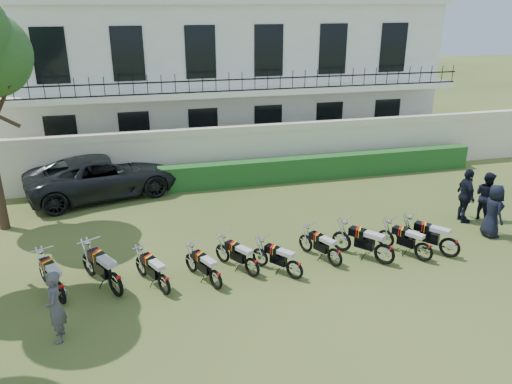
# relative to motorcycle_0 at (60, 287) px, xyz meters

# --- Properties ---
(ground) EXTENTS (100.00, 100.00, 0.00)m
(ground) POSITION_rel_motorcycle_0_xyz_m (6.64, 0.21, -0.49)
(ground) COLOR #3A5221
(ground) RESTS_ON ground
(perimeter_wall) EXTENTS (30.00, 0.35, 2.30)m
(perimeter_wall) POSITION_rel_motorcycle_0_xyz_m (6.64, 8.21, 0.68)
(perimeter_wall) COLOR beige
(perimeter_wall) RESTS_ON ground
(hedge) EXTENTS (18.00, 0.60, 1.00)m
(hedge) POSITION_rel_motorcycle_0_xyz_m (7.64, 7.41, 0.01)
(hedge) COLOR #1C4F1E
(hedge) RESTS_ON ground
(building) EXTENTS (20.40, 9.60, 7.40)m
(building) POSITION_rel_motorcycle_0_xyz_m (6.64, 14.17, 3.22)
(building) COLOR white
(building) RESTS_ON ground
(motorcycle_0) EXTENTS (0.95, 1.80, 1.06)m
(motorcycle_0) POSITION_rel_motorcycle_0_xyz_m (0.00, 0.00, 0.00)
(motorcycle_0) COLOR black
(motorcycle_0) RESTS_ON ground
(motorcycle_1) EXTENTS (1.15, 1.88, 1.15)m
(motorcycle_1) POSITION_rel_motorcycle_0_xyz_m (1.34, 0.01, 0.04)
(motorcycle_1) COLOR black
(motorcycle_1) RESTS_ON ground
(motorcycle_2) EXTENTS (0.90, 1.66, 0.99)m
(motorcycle_2) POSITION_rel_motorcycle_0_xyz_m (2.54, -0.20, -0.03)
(motorcycle_2) COLOR black
(motorcycle_2) RESTS_ON ground
(motorcycle_3) EXTENTS (0.86, 1.59, 0.94)m
(motorcycle_3) POSITION_rel_motorcycle_0_xyz_m (3.88, -0.26, -0.06)
(motorcycle_3) COLOR black
(motorcycle_3) RESTS_ON ground
(motorcycle_4) EXTENTS (1.01, 1.52, 0.95)m
(motorcycle_4) POSITION_rel_motorcycle_0_xyz_m (4.96, 0.13, -0.05)
(motorcycle_4) COLOR black
(motorcycle_4) RESTS_ON ground
(motorcycle_5) EXTENTS (1.14, 1.40, 0.94)m
(motorcycle_5) POSITION_rel_motorcycle_0_xyz_m (6.05, -0.27, -0.05)
(motorcycle_5) COLOR black
(motorcycle_5) RESTS_ON ground
(motorcycle_6) EXTENTS (0.86, 1.59, 0.94)m
(motorcycle_6) POSITION_rel_motorcycle_0_xyz_m (7.38, 0.11, -0.06)
(motorcycle_6) COLOR black
(motorcycle_6) RESTS_ON ground
(motorcycle_7) EXTENTS (1.35, 1.62, 1.10)m
(motorcycle_7) POSITION_rel_motorcycle_0_xyz_m (8.80, -0.13, 0.02)
(motorcycle_7) COLOR black
(motorcycle_7) RESTS_ON ground
(motorcycle_8) EXTENTS (1.05, 1.59, 0.99)m
(motorcycle_8) POSITION_rel_motorcycle_0_xyz_m (10.01, -0.22, -0.03)
(motorcycle_8) COLOR black
(motorcycle_8) RESTS_ON ground
(motorcycle_9) EXTENTS (1.32, 1.59, 1.07)m
(motorcycle_9) POSITION_rel_motorcycle_0_xyz_m (10.87, -0.21, 0.01)
(motorcycle_9) COLOR black
(motorcycle_9) RESTS_ON ground
(suv) EXTENTS (6.24, 4.02, 1.60)m
(suv) POSITION_rel_motorcycle_0_xyz_m (0.83, 7.56, 0.31)
(suv) COLOR black
(suv) RESTS_ON ground
(inspector) EXTENTS (0.45, 0.64, 1.70)m
(inspector) POSITION_rel_motorcycle_0_xyz_m (0.11, -1.46, 0.36)
(inspector) COLOR #525256
(inspector) RESTS_ON ground
(officer_3) EXTENTS (0.68, 0.93, 1.75)m
(officer_3) POSITION_rel_motorcycle_0_xyz_m (13.05, 0.80, 0.39)
(officer_3) COLOR black
(officer_3) RESTS_ON ground
(officer_4) EXTENTS (0.78, 0.93, 1.72)m
(officer_4) POSITION_rel_motorcycle_0_xyz_m (13.71, 2.01, 0.37)
(officer_4) COLOR black
(officer_4) RESTS_ON ground
(officer_5) EXTENTS (0.67, 1.18, 1.89)m
(officer_5) POSITION_rel_motorcycle_0_xyz_m (12.89, 2.00, 0.46)
(officer_5) COLOR black
(officer_5) RESTS_ON ground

